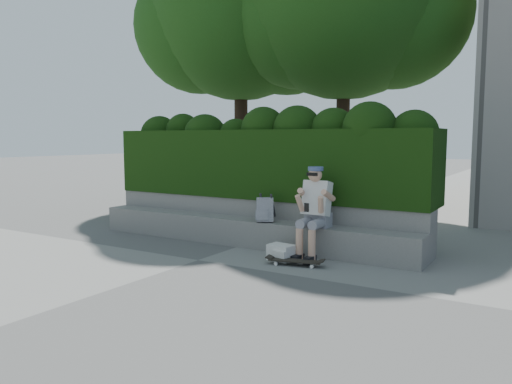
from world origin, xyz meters
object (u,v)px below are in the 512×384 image
Objects in this scene: person at (315,208)px; skateboard at (295,261)px; backpack_plaid at (265,210)px; backpack_ground at (281,252)px.

skateboard is (-0.02, -0.60, -0.69)m from person.
backpack_plaid is at bearing 174.95° from person.
backpack_plaid is at bearing 146.33° from backpack_ground.
person is 0.84m from backpack_ground.
backpack_ground is (0.58, -0.52, -0.53)m from backpack_plaid.
skateboard is at bearing -20.09° from backpack_ground.
person is 3.48× the size of backpack_plaid.
backpack_ground is (-0.31, 0.17, 0.05)m from skateboard.
backpack_plaid is at bearing 129.96° from skateboard.
person is at bearing -37.10° from backpack_plaid.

